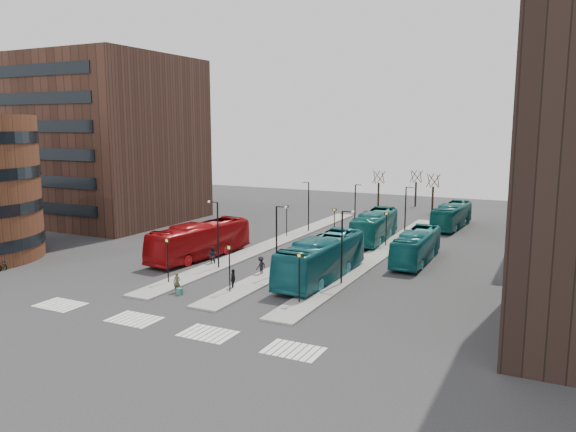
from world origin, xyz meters
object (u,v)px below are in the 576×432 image
at_px(teal_bus_b, 375,226).
at_px(bicycle_far, 1,265).
at_px(commuter_a, 212,255).
at_px(commuter_c, 261,266).
at_px(suitcase, 180,292).
at_px(red_bus, 200,240).
at_px(teal_bus_c, 416,246).
at_px(commuter_b, 233,279).
at_px(traveller, 177,283).
at_px(teal_bus_d, 452,216).
at_px(teal_bus_a, 322,258).

xyz_separation_m(teal_bus_b, bicycle_far, (-26.51, -27.55, -1.27)).
xyz_separation_m(commuter_a, commuter_c, (5.96, -1.30, -0.03)).
xyz_separation_m(suitcase, red_bus, (-5.77, 10.97, 1.49)).
bearing_deg(teal_bus_c, red_bus, -159.04).
xyz_separation_m(commuter_b, bicycle_far, (-22.31, -3.98, -0.41)).
relative_size(teal_bus_b, traveller, 7.53).
xyz_separation_m(teal_bus_c, commuter_a, (-16.98, -9.59, -0.65)).
relative_size(suitcase, commuter_a, 0.31).
height_order(red_bus, teal_bus_d, red_bus).
relative_size(traveller, commuter_c, 0.96).
bearing_deg(commuter_a, teal_bus_b, -136.70).
distance_m(teal_bus_b, commuter_c, 19.24).
xyz_separation_m(red_bus, commuter_a, (2.60, -1.72, -0.89)).
relative_size(commuter_a, commuter_b, 1.03).
xyz_separation_m(teal_bus_a, commuter_a, (-11.26, 0.20, -0.96)).
distance_m(traveller, commuter_c, 8.21).
distance_m(teal_bus_d, bicycle_far, 51.64).
relative_size(teal_bus_c, bicycle_far, 6.73).
bearing_deg(suitcase, teal_bus_b, 80.04).
bearing_deg(red_bus, teal_bus_d, 61.42).
distance_m(commuter_a, commuter_b, 8.68).
xyz_separation_m(suitcase, commuter_a, (-3.17, 9.25, 0.60)).
height_order(teal_bus_a, commuter_b, teal_bus_a).
height_order(teal_bus_a, teal_bus_b, teal_bus_a).
height_order(teal_bus_b, commuter_b, teal_bus_b).
height_order(teal_bus_b, commuter_a, teal_bus_b).
relative_size(teal_bus_b, commuter_a, 7.00).
xyz_separation_m(teal_bus_c, traveller, (-14.37, -18.38, -0.71)).
distance_m(teal_bus_b, bicycle_far, 38.26).
height_order(traveller, commuter_c, commuter_c).
bearing_deg(teal_bus_b, red_bus, -133.76).
xyz_separation_m(red_bus, commuter_c, (8.56, -3.02, -0.92)).
bearing_deg(commuter_c, teal_bus_c, 147.52).
bearing_deg(traveller, commuter_c, 51.27).
bearing_deg(teal_bus_a, traveller, -134.70).
bearing_deg(commuter_c, commuter_b, 14.79).
distance_m(commuter_c, bicycle_far, 23.85).
relative_size(suitcase, bicycle_far, 0.33).
bearing_deg(commuter_b, traveller, 107.44).
bearing_deg(teal_bus_c, teal_bus_a, -121.22).
xyz_separation_m(red_bus, teal_bus_a, (13.86, -1.92, 0.07)).
bearing_deg(teal_bus_a, teal_bus_b, 93.54).
distance_m(suitcase, traveller, 0.90).
bearing_deg(commuter_a, suitcase, 92.85).
bearing_deg(suitcase, red_bus, 122.80).
height_order(teal_bus_c, commuter_a, teal_bus_c).
distance_m(traveller, commuter_a, 9.17).
distance_m(teal_bus_b, teal_bus_d, 13.81).
height_order(commuter_b, bicycle_far, commuter_b).
bearing_deg(suitcase, teal_bus_a, 53.25).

